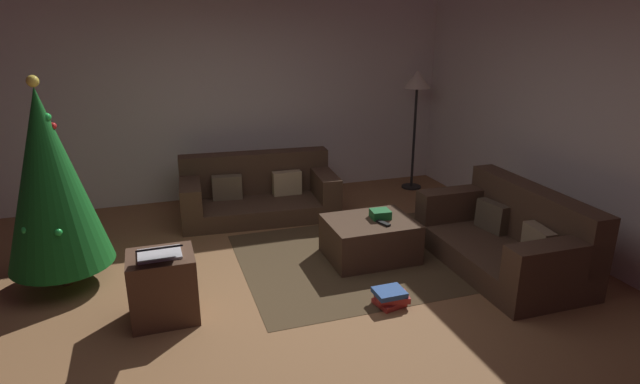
% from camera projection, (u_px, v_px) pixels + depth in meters
% --- Properties ---
extents(ground_plane, '(6.40, 6.40, 0.00)m').
position_uv_depth(ground_plane, '(288.00, 305.00, 4.45)').
color(ground_plane, brown).
extents(rear_partition, '(6.40, 0.12, 2.60)m').
position_uv_depth(rear_partition, '(224.00, 101.00, 6.86)').
color(rear_partition, silver).
rests_on(rear_partition, ground_plane).
extents(corner_partition, '(0.12, 6.40, 2.60)m').
position_uv_depth(corner_partition, '(600.00, 132.00, 4.98)').
color(corner_partition, silver).
rests_on(corner_partition, ground_plane).
extents(couch_left, '(1.93, 1.03, 0.74)m').
position_uv_depth(couch_left, '(258.00, 192.00, 6.46)').
color(couch_left, '#473323').
rests_on(couch_left, ground_plane).
extents(couch_right, '(0.96, 1.76, 0.79)m').
position_uv_depth(couch_right, '(509.00, 238.00, 5.06)').
color(couch_right, '#473323').
rests_on(couch_right, ground_plane).
extents(ottoman, '(0.87, 0.68, 0.41)m').
position_uv_depth(ottoman, '(370.00, 239.00, 5.27)').
color(ottoman, '#473323').
rests_on(ottoman, ground_plane).
extents(gift_box, '(0.20, 0.19, 0.09)m').
position_uv_depth(gift_box, '(380.00, 214.00, 5.25)').
color(gift_box, '#19662D').
rests_on(gift_box, ottoman).
extents(tv_remote, '(0.10, 0.17, 0.02)m').
position_uv_depth(tv_remote, '(383.00, 223.00, 5.10)').
color(tv_remote, black).
rests_on(tv_remote, ottoman).
extents(christmas_tree, '(0.90, 0.90, 1.90)m').
position_uv_depth(christmas_tree, '(50.00, 179.00, 4.48)').
color(christmas_tree, brown).
rests_on(christmas_tree, ground_plane).
extents(side_table, '(0.52, 0.44, 0.56)m').
position_uv_depth(side_table, '(163.00, 287.00, 4.17)').
color(side_table, '#4C3323').
rests_on(side_table, ground_plane).
extents(laptop, '(0.34, 0.42, 0.19)m').
position_uv_depth(laptop, '(159.00, 252.00, 4.00)').
color(laptop, silver).
rests_on(laptop, side_table).
extents(book_stack, '(0.31, 0.26, 0.14)m').
position_uv_depth(book_stack, '(390.00, 297.00, 4.42)').
color(book_stack, '#B7332D').
rests_on(book_stack, ground_plane).
extents(corner_lamp, '(0.36, 0.36, 1.67)m').
position_uv_depth(corner_lamp, '(417.00, 89.00, 7.09)').
color(corner_lamp, black).
rests_on(corner_lamp, ground_plane).
extents(area_rug, '(2.60, 2.00, 0.01)m').
position_uv_depth(area_rug, '(369.00, 257.00, 5.33)').
color(area_rug, '#463621').
rests_on(area_rug, ground_plane).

